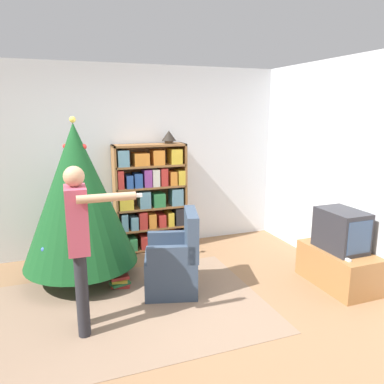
% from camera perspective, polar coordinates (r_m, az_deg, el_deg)
% --- Properties ---
extents(ground_plane, '(14.00, 14.00, 0.00)m').
position_cam_1_polar(ground_plane, '(3.70, -3.24, -20.10)').
color(ground_plane, '#846042').
extents(wall_back, '(8.00, 0.10, 2.60)m').
position_cam_1_polar(wall_back, '(5.39, -10.65, 4.88)').
color(wall_back, silver).
rests_on(wall_back, ground_plane).
extents(wall_right, '(0.10, 8.00, 2.60)m').
position_cam_1_polar(wall_right, '(4.51, 27.13, 2.26)').
color(wall_right, silver).
rests_on(wall_right, ground_plane).
extents(area_rug, '(2.71, 1.95, 0.01)m').
position_cam_1_polar(area_rug, '(4.05, -9.15, -17.06)').
color(area_rug, '#7F6651').
rests_on(area_rug, ground_plane).
extents(bookshelf, '(1.02, 0.29, 1.53)m').
position_cam_1_polar(bookshelf, '(5.35, -6.24, -1.07)').
color(bookshelf, brown).
rests_on(bookshelf, ground_plane).
extents(tv_stand, '(0.50, 0.90, 0.43)m').
position_cam_1_polar(tv_stand, '(4.71, 21.34, -10.60)').
color(tv_stand, '#996638').
rests_on(tv_stand, ground_plane).
extents(television, '(0.38, 0.55, 0.46)m').
position_cam_1_polar(television, '(4.56, 21.80, -5.43)').
color(television, '#28282D').
rests_on(television, tv_stand).
extents(game_remote, '(0.04, 0.12, 0.02)m').
position_cam_1_polar(game_remote, '(4.35, 22.44, -9.41)').
color(game_remote, white).
rests_on(game_remote, tv_stand).
extents(christmas_tree, '(1.31, 1.31, 1.92)m').
position_cam_1_polar(christmas_tree, '(4.47, -17.04, -0.48)').
color(christmas_tree, '#4C3323').
rests_on(christmas_tree, ground_plane).
extents(armchair, '(0.70, 0.69, 0.92)m').
position_cam_1_polar(armchair, '(4.21, -2.71, -10.88)').
color(armchair, '#334256').
rests_on(armchair, ground_plane).
extents(standing_person, '(0.62, 0.48, 1.53)m').
position_cam_1_polar(standing_person, '(3.43, -16.81, -6.60)').
color(standing_person, '#232328').
rests_on(standing_person, ground_plane).
extents(table_lamp, '(0.20, 0.20, 0.18)m').
position_cam_1_polar(table_lamp, '(5.30, -3.55, 8.49)').
color(table_lamp, '#473828').
rests_on(table_lamp, bookshelf).
extents(book_pile_near_tree, '(0.25, 0.19, 0.13)m').
position_cam_1_polar(book_pile_near_tree, '(4.49, -10.88, -13.31)').
color(book_pile_near_tree, '#B22D28').
rests_on(book_pile_near_tree, ground_plane).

